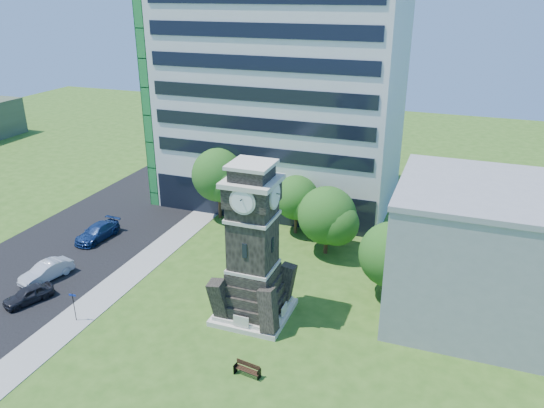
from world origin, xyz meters
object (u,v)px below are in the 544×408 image
at_px(clock_tower, 253,253).
at_px(car_street_south, 28,295).
at_px(car_east_lot, 444,327).
at_px(street_sign, 74,304).
at_px(car_street_mid, 46,271).
at_px(car_street_north, 97,232).
at_px(park_bench, 248,369).

height_order(clock_tower, car_street_south, clock_tower).
relative_size(car_east_lot, street_sign, 2.37).
relative_size(clock_tower, car_street_south, 3.16).
height_order(car_street_south, car_street_mid, car_street_mid).
relative_size(car_street_mid, car_street_north, 0.89).
distance_m(car_street_south, street_sign, 5.39).
bearing_deg(car_street_south, clock_tower, 37.71).
height_order(car_street_mid, car_east_lot, car_east_lot).
bearing_deg(park_bench, clock_tower, 117.42).
height_order(clock_tower, park_bench, clock_tower).
bearing_deg(street_sign, park_bench, -9.69).
distance_m(car_street_north, car_east_lot, 33.78).
distance_m(clock_tower, car_street_south, 18.69).
relative_size(car_street_south, street_sign, 1.62).
bearing_deg(car_east_lot, car_street_mid, 83.45).
relative_size(car_street_south, car_east_lot, 0.68).
xyz_separation_m(clock_tower, street_sign, (-12.24, -5.47, -3.79)).
relative_size(car_street_mid, street_sign, 1.93).
distance_m(park_bench, street_sign, 14.55).
relative_size(car_street_north, park_bench, 2.94).
height_order(clock_tower, car_street_north, clock_tower).
relative_size(clock_tower, street_sign, 5.12).
height_order(car_east_lot, park_bench, car_east_lot).
relative_size(car_street_north, street_sign, 2.17).
relative_size(car_street_south, park_bench, 2.19).
bearing_deg(car_street_mid, street_sign, -19.19).
distance_m(car_street_mid, street_sign, 7.72).
xyz_separation_m(car_street_south, street_sign, (5.26, -0.83, 0.83)).
bearing_deg(car_street_mid, car_east_lot, 19.79).
bearing_deg(car_east_lot, street_sign, 93.69).
distance_m(car_street_mid, car_street_north, 8.15).
height_order(park_bench, street_sign, street_sign).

